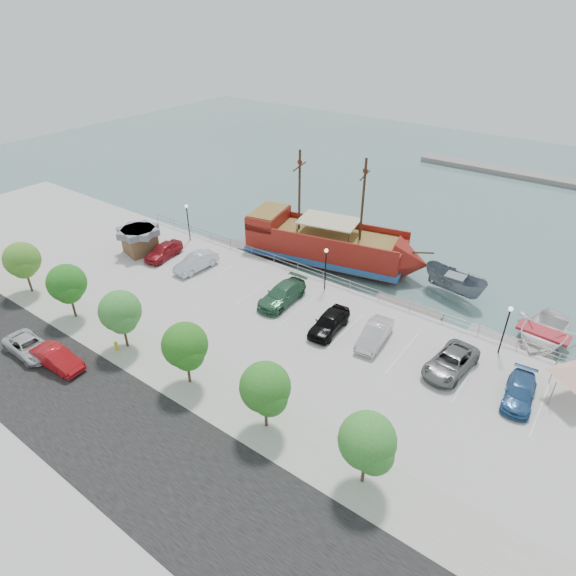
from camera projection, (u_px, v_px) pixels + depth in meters
The scene contains 32 objects.
ground at pixel (284, 331), 41.54m from camera, with size 160.00×160.00×0.00m, color #4D6F69.
land_slab at pixel (61, 507), 26.86m from camera, with size 100.00×58.00×1.20m, color #B2AFA9.
street at pixel (131, 442), 29.98m from camera, with size 100.00×8.00×0.04m, color black.
sidewalk at pixel (200, 388), 34.11m from camera, with size 100.00×4.00×0.05m, color #A1A08E.
seawall_railing at pixel (332, 279), 46.11m from camera, with size 50.00×0.06×1.00m.
far_shore at pixel (547, 179), 74.21m from camera, with size 40.00×3.00×0.80m, color gray.
pirate_ship at pixel (338, 247), 50.62m from camera, with size 19.90×9.07×12.34m.
patrol_boat at pixel (454, 285), 45.71m from camera, with size 2.43×6.47×2.50m, color slate.
speedboat at pixel (542, 336), 39.69m from camera, with size 5.34×7.48×1.55m, color white.
dock_west at pixel (226, 245), 55.32m from camera, with size 7.73×2.21×0.44m, color slate.
dock_mid at pixel (407, 309), 44.13m from camera, with size 6.38×1.82×0.36m, color slate.
dock_east at pixel (509, 345), 39.61m from camera, with size 6.79×1.94×0.39m, color gray.
shed at pixel (140, 240), 51.25m from camera, with size 4.14×4.14×2.78m.
street_van at pixel (29, 346), 37.05m from camera, with size 2.22×4.81×1.34m, color silver.
street_sedan at pixel (57, 358), 35.71m from camera, with size 1.58×4.54×1.50m, color #B31016.
fire_hydrant at pixel (116, 345), 37.48m from camera, with size 0.29×0.29×0.84m.
lamp_post_left at pixel (187, 216), 52.98m from camera, with size 0.36×0.36×4.28m.
lamp_post_mid at pixel (326, 262), 43.95m from camera, with size 0.36×0.36×4.28m.
lamp_post_right at pixel (507, 322), 35.93m from camera, with size 0.36×0.36×4.28m.
tree_a at pixel (22, 261), 43.30m from camera, with size 3.30×3.20×5.00m.
tree_b at pixel (67, 285), 39.79m from camera, with size 3.30×3.20×5.00m.
tree_c at pixel (121, 313), 36.28m from camera, with size 3.30×3.20×5.00m.
tree_d at pixel (186, 347), 32.77m from camera, with size 3.30×3.20×5.00m.
tree_e at pixel (266, 390), 29.26m from camera, with size 3.30×3.20×5.00m.
tree_f at pixel (369, 444), 25.75m from camera, with size 3.30×3.20×5.00m.
parked_car_a at pixel (163, 251), 50.54m from camera, with size 1.88×4.67×1.59m, color maroon.
parked_car_b at pixel (196, 262), 48.38m from camera, with size 1.68×4.83×1.59m, color #B6BBC7.
parked_car_d at pixel (282, 294), 43.18m from camera, with size 2.28×5.62×1.63m, color #2E5D3F.
parked_car_e at pixel (329, 322), 39.53m from camera, with size 1.94×4.82×1.64m, color black.
parked_car_f at pixel (375, 334), 38.21m from camera, with size 1.63×4.69×1.54m, color beige.
parked_car_g at pixel (451, 362), 35.34m from camera, with size 2.49×5.40×1.50m, color slate.
parked_car_h at pixel (520, 392), 32.78m from camera, with size 1.89×4.64×1.35m, color #295387.
Camera 1 is at (19.98, -26.83, 23.89)m, focal length 30.00 mm.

